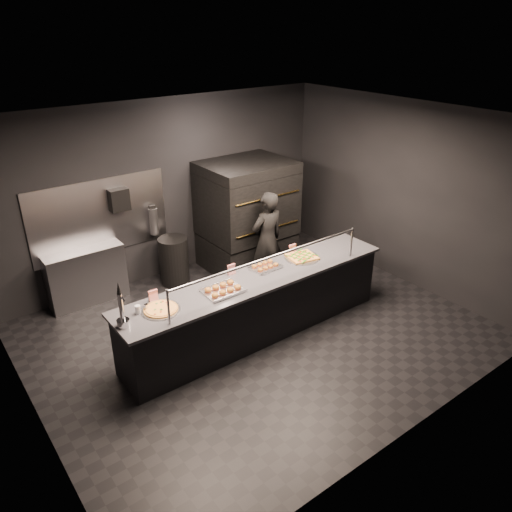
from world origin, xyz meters
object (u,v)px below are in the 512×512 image
object	(u,v)px
square_pizza	(302,257)
trash_bin	(174,261)
prep_shelf	(87,276)
beer_tap	(122,314)
pizza_oven	(247,215)
worker	(267,240)
fire_extinguisher	(153,221)
service_counter	(257,305)
slider_tray_b	(265,266)
round_pizza	(161,309)
towel_dispenser	(119,200)
slider_tray_a	(223,290)

from	to	relation	value
square_pizza	trash_bin	bearing A→B (deg)	118.37
prep_shelf	beer_tap	xyz separation A→B (m)	(-0.35, -2.35, 0.63)
pizza_oven	worker	distance (m)	0.86
pizza_oven	fire_extinguisher	bearing A→B (deg)	162.11
trash_bin	pizza_oven	bearing A→B (deg)	-6.70
square_pizza	trash_bin	distance (m)	2.32
service_counter	slider_tray_b	size ratio (longest dim) A/B	8.94
fire_extinguisher	round_pizza	world-z (taller)	fire_extinguisher
towel_dispenser	slider_tray_b	xyz separation A→B (m)	(1.15, -2.24, -0.61)
towel_dispenser	pizza_oven	bearing A→B (deg)	-13.14
pizza_oven	prep_shelf	world-z (taller)	pizza_oven
pizza_oven	round_pizza	xyz separation A→B (m)	(-2.65, -1.88, -0.03)
pizza_oven	prep_shelf	distance (m)	2.88
pizza_oven	trash_bin	world-z (taller)	pizza_oven
pizza_oven	trash_bin	xyz separation A→B (m)	(-1.40, 0.16, -0.56)
service_counter	square_pizza	world-z (taller)	service_counter
service_counter	beer_tap	size ratio (longest dim) A/B	7.14
fire_extinguisher	round_pizza	xyz separation A→B (m)	(-1.10, -2.38, -0.12)
prep_shelf	slider_tray_b	xyz separation A→B (m)	(1.85, -2.17, 0.49)
slider_tray_a	worker	xyz separation A→B (m)	(1.61, 1.13, -0.13)
round_pizza	trash_bin	size ratio (longest dim) A/B	0.59
fire_extinguisher	slider_tray_b	size ratio (longest dim) A/B	1.10
slider_tray_a	slider_tray_b	world-z (taller)	slider_tray_a
pizza_oven	beer_tap	bearing A→B (deg)	-148.48
slider_tray_b	square_pizza	world-z (taller)	slider_tray_b
fire_extinguisher	slider_tray_a	size ratio (longest dim) A/B	0.98
fire_extinguisher	prep_shelf	bearing A→B (deg)	-176.34
service_counter	trash_bin	xyz separation A→B (m)	(-0.20, 2.06, -0.06)
beer_tap	service_counter	bearing A→B (deg)	0.92
beer_tap	prep_shelf	bearing A→B (deg)	81.54
towel_dispenser	worker	size ratio (longest dim) A/B	0.21
service_counter	trash_bin	world-z (taller)	service_counter
round_pizza	slider_tray_a	size ratio (longest dim) A/B	0.93
service_counter	worker	xyz separation A→B (m)	(1.01, 1.07, 0.36)
prep_shelf	slider_tray_a	world-z (taller)	slider_tray_a
slider_tray_b	beer_tap	bearing A→B (deg)	-175.27
service_counter	slider_tray_b	bearing A→B (deg)	30.99
service_counter	towel_dispenser	bearing A→B (deg)	110.63
pizza_oven	trash_bin	distance (m)	1.52
beer_tap	slider_tray_b	distance (m)	2.21
round_pizza	service_counter	bearing A→B (deg)	-0.76
prep_shelf	slider_tray_a	size ratio (longest dim) A/B	2.33
beer_tap	round_pizza	distance (m)	0.52
slider_tray_b	worker	distance (m)	1.20
trash_bin	worker	distance (m)	1.62
beer_tap	worker	world-z (taller)	worker
round_pizza	slider_tray_a	distance (m)	0.85
square_pizza	worker	bearing A→B (deg)	82.29
pizza_oven	slider_tray_b	distance (m)	1.99
fire_extinguisher	slider_tray_a	xyz separation A→B (m)	(-0.25, -2.46, -0.11)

